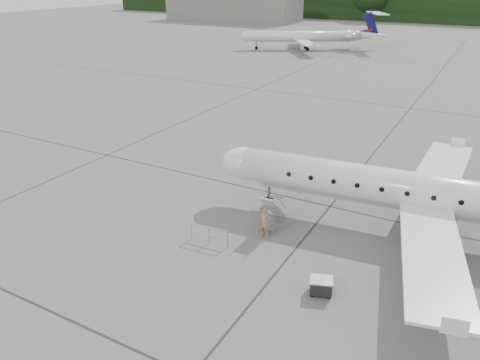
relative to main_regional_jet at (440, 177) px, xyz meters
The scene contains 8 objects.
ground 6.13m from the main_regional_jet, 125.45° to the right, with size 320.00×320.00×0.00m, color slate.
terminal_building 128.62m from the main_regional_jet, 124.51° to the left, with size 40.00×14.00×10.00m, color slate.
main_regional_jet is the anchor object (origin of this frame).
airstair 9.11m from the main_regional_jet, 159.42° to the right, with size 0.85×2.46×2.28m, color silver, non-canonical shape.
passenger 9.62m from the main_regional_jet, 151.12° to the right, with size 0.65×0.43×1.78m, color olive.
safety_railing 12.66m from the main_regional_jet, 147.84° to the right, with size 2.20×0.08×1.00m, color #95989E, non-canonical shape.
baggage_cart 9.13m from the main_regional_jet, 114.68° to the right, with size 0.98×0.79×0.85m, color black, non-canonical shape.
bg_regional_left 69.34m from the main_regional_jet, 117.84° to the left, with size 25.81×18.58×6.77m, color silver, non-canonical shape.
Camera 1 is at (4.49, -20.85, 13.50)m, focal length 35.00 mm.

